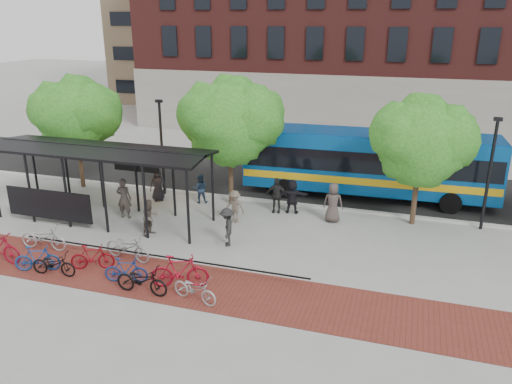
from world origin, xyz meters
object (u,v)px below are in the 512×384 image
(bike_2, at_px, (43,237))
(bike_3, at_px, (37,259))
(bus_shelter, at_px, (97,158))
(lamp_post_right, at_px, (490,171))
(pedestrian_0, at_px, (158,184))
(pedestrian_6, at_px, (333,203))
(pedestrian_4, at_px, (276,195))
(pedestrian_8, at_px, (150,217))
(bike_7, at_px, (126,270))
(tree_a, at_px, (77,112))
(bike_8, at_px, (142,280))
(bike_10, at_px, (195,289))
(pedestrian_3, at_px, (235,207))
(bike_5, at_px, (92,257))
(bike_6, at_px, (128,247))
(tree_c, at_px, (423,139))
(pedestrian_5, at_px, (292,196))
(bike_4, at_px, (54,264))
(lamp_post_left, at_px, (162,145))
(bus, at_px, (368,160))
(tree_b, at_px, (232,118))
(pedestrian_2, at_px, (200,189))
(bike_9, at_px, (180,271))
(pedestrian_1, at_px, (124,198))
(pedestrian_9, at_px, (227,227))

(bike_2, relative_size, bike_3, 1.21)
(bus_shelter, relative_size, lamp_post_right, 2.07)
(pedestrian_0, height_order, pedestrian_6, pedestrian_6)
(pedestrian_4, distance_m, pedestrian_8, 6.27)
(bike_7, bearing_deg, bike_2, 60.81)
(tree_a, bearing_deg, lamp_post_right, 0.69)
(tree_a, xyz_separation_m, lamp_post_right, (20.91, 0.25, -1.49))
(pedestrian_6, bearing_deg, bike_8, 57.75)
(bus_shelter, height_order, bike_10, bus_shelter)
(bike_8, distance_m, pedestrian_3, 7.08)
(bike_7, bearing_deg, tree_a, 29.44)
(bike_2, relative_size, bike_5, 1.25)
(bike_6, xyz_separation_m, pedestrian_3, (2.72, 4.90, 0.23))
(tree_c, relative_size, pedestrian_5, 3.45)
(bike_8, bearing_deg, bike_4, 87.97)
(pedestrian_8, bearing_deg, lamp_post_right, -49.40)
(pedestrian_6, height_order, pedestrian_8, pedestrian_6)
(lamp_post_left, xyz_separation_m, bike_4, (0.36, -9.49, -2.29))
(bike_3, xyz_separation_m, pedestrian_4, (7.00, 8.59, 0.37))
(bike_3, bearing_deg, bus, -63.03)
(tree_a, distance_m, bike_3, 10.83)
(bike_7, bearing_deg, tree_b, -18.64)
(bus_shelter, bearing_deg, bus, 30.88)
(tree_a, bearing_deg, pedestrian_8, -35.14)
(bus_shelter, distance_m, bike_10, 9.44)
(bus, height_order, bike_7, bus)
(lamp_post_left, height_order, bike_4, lamp_post_left)
(bike_5, xyz_separation_m, pedestrian_0, (-1.26, 7.61, 0.37))
(bus, relative_size, pedestrian_2, 8.54)
(bike_9, bearing_deg, pedestrian_4, -27.30)
(bike_7, height_order, pedestrian_8, pedestrian_8)
(pedestrian_0, distance_m, pedestrian_1, 2.70)
(lamp_post_left, height_order, lamp_post_right, same)
(bike_4, height_order, bike_8, bike_8)
(bike_10, distance_m, pedestrian_4, 8.79)
(pedestrian_1, bearing_deg, bike_6, 115.05)
(bike_5, distance_m, pedestrian_2, 8.01)
(bike_5, distance_m, bike_8, 2.90)
(pedestrian_8, relative_size, pedestrian_9, 0.99)
(bike_5, height_order, pedestrian_5, pedestrian_5)
(tree_a, xyz_separation_m, pedestrian_9, (10.50, -4.85, -3.41))
(pedestrian_2, bearing_deg, pedestrian_3, 123.00)
(bike_6, relative_size, bike_10, 1.19)
(bike_10, bearing_deg, bike_7, 95.85)
(bike_6, relative_size, bike_8, 1.08)
(bike_9, height_order, pedestrian_9, pedestrian_9)
(tree_a, relative_size, tree_c, 1.04)
(tree_c, height_order, bus, tree_c)
(pedestrian_9, bearing_deg, pedestrian_8, -110.68)
(bike_2, xyz_separation_m, pedestrian_3, (6.54, 5.13, 0.24))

